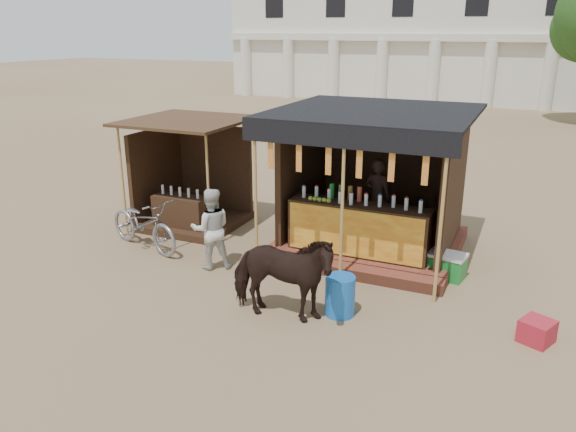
# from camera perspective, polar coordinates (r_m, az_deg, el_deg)

# --- Properties ---
(ground) EXTENTS (120.00, 120.00, 0.00)m
(ground) POSITION_cam_1_polar(r_m,az_deg,el_deg) (8.87, -4.26, -9.79)
(ground) COLOR #846B4C
(ground) RESTS_ON ground
(main_stall) EXTENTS (3.60, 3.61, 2.78)m
(main_stall) POSITION_cam_1_polar(r_m,az_deg,el_deg) (11.04, 8.49, 1.60)
(main_stall) COLOR brown
(main_stall) RESTS_ON ground
(secondary_stall) EXTENTS (2.40, 2.40, 2.38)m
(secondary_stall) POSITION_cam_1_polar(r_m,az_deg,el_deg) (12.69, -10.14, 2.93)
(secondary_stall) COLOR #392114
(secondary_stall) RESTS_ON ground
(cow) EXTENTS (1.75, 0.94, 1.42)m
(cow) POSITION_cam_1_polar(r_m,az_deg,el_deg) (8.36, -0.67, -6.16)
(cow) COLOR black
(cow) RESTS_ON ground
(motorbike) EXTENTS (2.11, 1.24, 1.05)m
(motorbike) POSITION_cam_1_polar(r_m,az_deg,el_deg) (11.49, -14.46, -0.73)
(motorbike) COLOR gray
(motorbike) RESTS_ON ground
(bystander) EXTENTS (0.93, 0.89, 1.51)m
(bystander) POSITION_cam_1_polar(r_m,az_deg,el_deg) (10.24, -7.82, -1.31)
(bystander) COLOR beige
(bystander) RESTS_ON ground
(blue_barrel) EXTENTS (0.57, 0.57, 0.63)m
(blue_barrel) POSITION_cam_1_polar(r_m,az_deg,el_deg) (8.70, 5.31, -8.06)
(blue_barrel) COLOR #175CB1
(blue_barrel) RESTS_ON ground
(red_crate) EXTENTS (0.54, 0.55, 0.33)m
(red_crate) POSITION_cam_1_polar(r_m,az_deg,el_deg) (8.76, 23.95, -10.64)
(red_crate) COLOR maroon
(red_crate) RESTS_ON ground
(cooler) EXTENTS (0.70, 0.54, 0.46)m
(cooler) POSITION_cam_1_polar(r_m,az_deg,el_deg) (10.31, 15.79, -4.84)
(cooler) COLOR #1B7D2C
(cooler) RESTS_ON ground
(background_building) EXTENTS (26.00, 7.45, 8.18)m
(background_building) POSITION_cam_1_polar(r_m,az_deg,el_deg) (37.24, 15.84, 17.56)
(background_building) COLOR silver
(background_building) RESTS_ON ground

